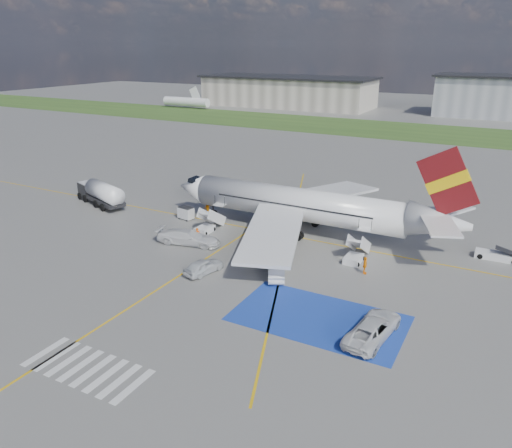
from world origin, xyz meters
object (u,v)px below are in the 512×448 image
(airliner, at_px, (309,206))
(car_silver_a, at_px, (204,266))
(gpu_cart, at_px, (186,214))
(fuel_tanker, at_px, (101,195))
(car_silver_b, at_px, (276,271))
(belt_loader, at_px, (498,256))
(van_white_a, at_px, (373,325))
(van_white_b, at_px, (188,235))

(airliner, relative_size, car_silver_a, 8.48)
(gpu_cart, bearing_deg, car_silver_a, -37.32)
(fuel_tanker, xyz_separation_m, car_silver_a, (25.16, -11.77, -0.67))
(airliner, height_order, car_silver_b, airliner)
(belt_loader, xyz_separation_m, van_white_a, (-7.47, -20.75, 0.66))
(airliner, bearing_deg, car_silver_b, -80.99)
(belt_loader, height_order, van_white_a, van_white_a)
(car_silver_a, relative_size, car_silver_b, 0.98)
(gpu_cart, bearing_deg, car_silver_b, -18.16)
(van_white_b, bearing_deg, gpu_cart, 26.89)
(belt_loader, bearing_deg, car_silver_a, -146.63)
(airliner, height_order, belt_loader, airliner)
(airliner, bearing_deg, van_white_b, -137.22)
(van_white_a, relative_size, van_white_b, 0.97)
(gpu_cart, xyz_separation_m, car_silver_b, (17.83, -9.87, -0.01))
(car_silver_b, bearing_deg, van_white_b, -40.11)
(airliner, relative_size, fuel_tanker, 3.64)
(gpu_cart, distance_m, car_silver_a, 16.62)
(airliner, bearing_deg, van_white_a, -54.65)
(belt_loader, distance_m, van_white_b, 33.39)
(car_silver_b, height_order, van_white_b, van_white_b)
(car_silver_a, bearing_deg, fuel_tanker, -11.28)
(van_white_a, bearing_deg, car_silver_b, -20.75)
(van_white_a, xyz_separation_m, van_white_b, (-23.71, 8.86, 0.08))
(belt_loader, height_order, car_silver_a, car_silver_a)
(gpu_cart, distance_m, van_white_b, 8.65)
(van_white_b, bearing_deg, airliner, -58.01)
(fuel_tanker, height_order, van_white_a, fuel_tanker)
(gpu_cart, height_order, van_white_b, van_white_b)
(belt_loader, relative_size, car_silver_a, 1.09)
(gpu_cart, xyz_separation_m, belt_loader, (36.46, 5.06, -0.39))
(car_silver_a, bearing_deg, van_white_b, -29.83)
(fuel_tanker, height_order, gpu_cart, fuel_tanker)
(airliner, relative_size, car_silver_b, 8.32)
(airliner, distance_m, car_silver_b, 13.20)
(car_silver_a, bearing_deg, gpu_cart, -34.34)
(van_white_b, bearing_deg, car_silver_b, -114.36)
(belt_loader, height_order, car_silver_b, car_silver_b)
(airliner, distance_m, car_silver_a, 16.21)
(car_silver_b, distance_m, van_white_a, 12.60)
(van_white_a, bearing_deg, gpu_cart, -21.62)
(belt_loader, xyz_separation_m, car_silver_b, (-18.63, -14.93, 0.38))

